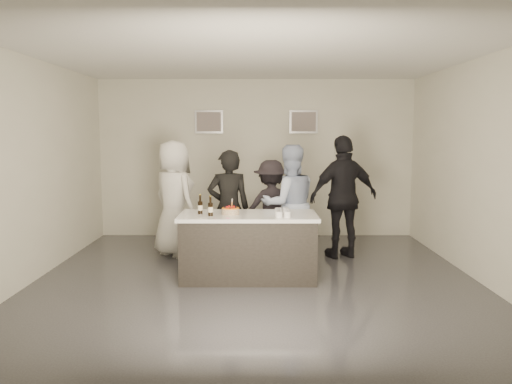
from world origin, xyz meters
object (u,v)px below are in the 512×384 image
(person_guest_right, at_px, (344,197))
(beer_bottle_a, at_px, (200,204))
(beer_bottle_b, at_px, (210,206))
(person_main_black, at_px, (229,208))
(person_guest_left, at_px, (174,198))
(person_guest_back, at_px, (271,207))
(bar_counter, at_px, (248,247))
(cake, at_px, (231,212))
(person_main_blue, at_px, (289,204))

(person_guest_right, bearing_deg, beer_bottle_a, 11.29)
(beer_bottle_b, relative_size, person_main_black, 0.15)
(person_guest_left, distance_m, person_guest_back, 1.59)
(person_guest_left, height_order, person_guest_right, person_guest_right)
(bar_counter, bearing_deg, cake, -174.75)
(bar_counter, relative_size, beer_bottle_b, 7.15)
(person_main_blue, xyz_separation_m, person_guest_back, (-0.26, 0.60, -0.13))
(cake, distance_m, person_guest_left, 1.67)
(bar_counter, distance_m, person_main_black, 0.89)
(person_main_black, relative_size, person_guest_left, 0.93)
(beer_bottle_a, xyz_separation_m, person_guest_left, (-0.57, 1.32, -0.09))
(person_main_blue, bearing_deg, person_guest_left, -27.25)
(cake, xyz_separation_m, beer_bottle_a, (-0.41, 0.02, 0.09))
(cake, bearing_deg, bar_counter, 5.25)
(person_guest_left, bearing_deg, cake, 170.88)
(bar_counter, height_order, beer_bottle_a, beer_bottle_a)
(cake, height_order, person_guest_right, person_guest_right)
(beer_bottle_a, relative_size, person_guest_back, 0.17)
(person_main_black, relative_size, person_guest_right, 0.89)
(person_guest_left, xyz_separation_m, person_guest_right, (2.72, -0.13, 0.04))
(beer_bottle_b, bearing_deg, person_guest_right, 33.95)
(cake, xyz_separation_m, person_guest_right, (1.74, 1.22, 0.04))
(bar_counter, height_order, person_main_black, person_main_black)
(person_guest_left, bearing_deg, beer_bottle_b, 160.91)
(beer_bottle_b, bearing_deg, cake, 26.46)
(cake, bearing_deg, person_guest_left, 126.19)
(person_main_blue, bearing_deg, person_guest_right, -171.74)
(beer_bottle_a, bearing_deg, person_main_blue, 33.89)
(bar_counter, height_order, beer_bottle_b, beer_bottle_b)
(person_guest_back, bearing_deg, person_guest_left, -7.38)
(bar_counter, bearing_deg, person_guest_back, 76.51)
(person_guest_back, bearing_deg, person_main_black, 35.85)
(person_main_blue, bearing_deg, beer_bottle_a, 21.05)
(beer_bottle_b, xyz_separation_m, person_guest_back, (0.85, 1.61, -0.25))
(cake, relative_size, person_guest_right, 0.12)
(person_main_blue, bearing_deg, cake, 32.88)
(person_main_black, distance_m, person_guest_back, 0.99)
(person_main_black, bearing_deg, beer_bottle_a, 56.07)
(person_guest_right, bearing_deg, person_main_black, -3.17)
(beer_bottle_a, bearing_deg, person_main_black, 64.60)
(beer_bottle_b, distance_m, person_main_black, 0.91)
(person_main_black, xyz_separation_m, person_guest_left, (-0.92, 0.60, 0.06))
(person_guest_right, relative_size, person_guest_back, 1.26)
(beer_bottle_b, xyz_separation_m, person_guest_left, (-0.73, 1.47, -0.09))
(person_guest_right, xyz_separation_m, person_guest_back, (-1.15, 0.26, -0.20))
(cake, distance_m, person_main_black, 0.75)
(person_main_blue, distance_m, person_guest_right, 0.95)
(beer_bottle_b, distance_m, person_main_blue, 1.50)
(person_main_black, bearing_deg, person_main_blue, 179.27)
(bar_counter, relative_size, person_guest_back, 1.20)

